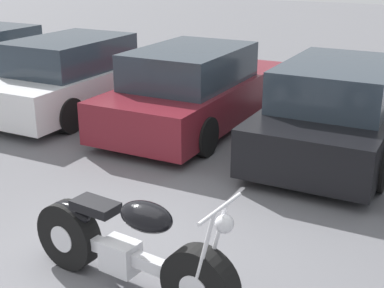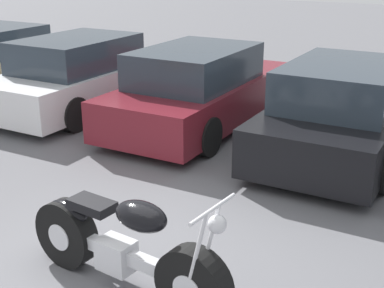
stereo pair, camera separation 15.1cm
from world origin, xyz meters
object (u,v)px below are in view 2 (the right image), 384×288
at_px(motorcycle, 123,247).
at_px(parked_car_white, 84,75).
at_px(parked_car_maroon, 200,89).
at_px(parked_car_black, 344,110).

relative_size(motorcycle, parked_car_white, 0.50).
relative_size(parked_car_white, parked_car_maroon, 1.00).
bearing_deg(parked_car_maroon, motorcycle, -69.78).
xyz_separation_m(parked_car_white, parked_car_maroon, (2.54, 0.09, 0.00)).
bearing_deg(parked_car_black, motorcycle, -100.05).
bearing_deg(motorcycle, parked_car_black, 79.95).
bearing_deg(parked_car_white, motorcycle, -47.14).
xyz_separation_m(motorcycle, parked_car_white, (-4.27, 4.60, 0.23)).
bearing_deg(parked_car_maroon, parked_car_black, -2.03).
xyz_separation_m(motorcycle, parked_car_maroon, (-1.73, 4.69, 0.23)).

